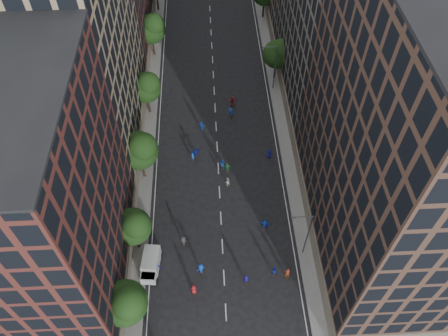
% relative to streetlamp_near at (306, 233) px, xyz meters
% --- Properties ---
extents(ground, '(240.00, 240.00, 0.00)m').
position_rel_streetlamp_near_xyz_m(ground, '(-10.37, 28.00, -5.17)').
color(ground, black).
rests_on(ground, ground).
extents(sidewalk_left, '(4.00, 105.00, 0.15)m').
position_rel_streetlamp_near_xyz_m(sidewalk_left, '(-22.37, 35.50, -5.09)').
color(sidewalk_left, slate).
rests_on(sidewalk_left, ground).
extents(sidewalk_right, '(4.00, 105.00, 0.15)m').
position_rel_streetlamp_near_xyz_m(sidewalk_right, '(1.63, 35.50, -5.09)').
color(sidewalk_right, slate).
rests_on(sidewalk_right, ground).
extents(bldg_left_a, '(14.00, 22.00, 30.00)m').
position_rel_streetlamp_near_xyz_m(bldg_left_a, '(-29.37, -1.00, 9.83)').
color(bldg_left_a, '#51241E').
rests_on(bldg_left_a, ground).
extents(bldg_left_b, '(14.00, 26.00, 34.00)m').
position_rel_streetlamp_near_xyz_m(bldg_left_b, '(-29.37, 23.00, 11.83)').
color(bldg_left_b, '#907D5E').
rests_on(bldg_left_b, ground).
extents(bldg_right_a, '(14.00, 30.00, 36.00)m').
position_rel_streetlamp_near_xyz_m(bldg_right_a, '(8.63, 3.00, 12.83)').
color(bldg_right_a, '#4D3429').
rests_on(bldg_right_a, ground).
extents(bldg_right_b, '(14.00, 28.00, 33.00)m').
position_rel_streetlamp_near_xyz_m(bldg_right_b, '(8.63, 32.00, 11.33)').
color(bldg_right_b, '#5F594F').
rests_on(bldg_right_b, ground).
extents(tree_left_0, '(5.20, 5.20, 8.83)m').
position_rel_streetlamp_near_xyz_m(tree_left_0, '(-21.38, -8.15, 0.79)').
color(tree_left_0, black).
rests_on(tree_left_0, ground).
extents(tree_left_1, '(4.80, 4.80, 8.21)m').
position_rel_streetlamp_near_xyz_m(tree_left_1, '(-21.39, 1.86, 0.38)').
color(tree_left_1, black).
rests_on(tree_left_1, ground).
extents(tree_left_2, '(5.60, 5.60, 9.45)m').
position_rel_streetlamp_near_xyz_m(tree_left_2, '(-21.36, 13.83, 1.19)').
color(tree_left_2, black).
rests_on(tree_left_2, ground).
extents(tree_left_3, '(5.00, 5.00, 8.58)m').
position_rel_streetlamp_near_xyz_m(tree_left_3, '(-21.38, 27.85, 0.65)').
color(tree_left_3, black).
rests_on(tree_left_3, ground).
extents(tree_left_4, '(5.40, 5.40, 9.08)m').
position_rel_streetlamp_near_xyz_m(tree_left_4, '(-21.37, 43.84, 0.93)').
color(tree_left_4, black).
rests_on(tree_left_4, ground).
extents(tree_right_a, '(5.00, 5.00, 8.39)m').
position_rel_streetlamp_near_xyz_m(tree_right_a, '(1.02, 35.85, 0.46)').
color(tree_right_a, black).
rests_on(tree_right_a, ground).
extents(streetlamp_near, '(2.64, 0.22, 9.06)m').
position_rel_streetlamp_near_xyz_m(streetlamp_near, '(0.00, 0.00, 0.00)').
color(streetlamp_near, '#595B60').
rests_on(streetlamp_near, ground).
extents(streetlamp_far, '(2.64, 0.22, 9.06)m').
position_rel_streetlamp_near_xyz_m(streetlamp_far, '(0.00, 33.00, 0.00)').
color(streetlamp_far, '#595B60').
rests_on(streetlamp_far, ground).
extents(cargo_van, '(2.64, 4.77, 2.43)m').
position_rel_streetlamp_near_xyz_m(cargo_van, '(-19.66, -1.28, -3.89)').
color(cargo_van, silver).
rests_on(cargo_van, ground).
extents(skater_1, '(0.68, 0.48, 1.78)m').
position_rel_streetlamp_near_xyz_m(skater_1, '(-7.62, -3.73, -4.28)').
color(skater_1, '#14118E').
rests_on(skater_1, ground).
extents(skater_2, '(0.83, 0.65, 1.68)m').
position_rel_streetlamp_near_xyz_m(skater_2, '(-4.01, -2.73, -4.33)').
color(skater_2, '#1324A1').
rests_on(skater_2, ground).
extents(skater_3, '(1.42, 1.14, 1.92)m').
position_rel_streetlamp_near_xyz_m(skater_3, '(-13.28, -2.10, -4.21)').
color(skater_3, '#143CA9').
rests_on(skater_3, ground).
extents(skater_4, '(1.20, 0.84, 1.89)m').
position_rel_streetlamp_near_xyz_m(skater_4, '(-18.87, -1.53, -4.22)').
color(skater_4, '#1623B8').
rests_on(skater_4, ground).
extents(skater_5, '(1.81, 1.08, 1.86)m').
position_rel_streetlamp_near_xyz_m(skater_5, '(-4.40, 4.10, -4.24)').
color(skater_5, '#173FBE').
rests_on(skater_5, ground).
extents(skater_6, '(0.88, 0.61, 1.71)m').
position_rel_streetlamp_near_xyz_m(skater_6, '(-14.21, -4.75, -4.31)').
color(skater_6, '#A61B21').
rests_on(skater_6, ground).
extents(skater_7, '(0.73, 0.51, 1.90)m').
position_rel_streetlamp_near_xyz_m(skater_7, '(-2.37, -3.21, -4.22)').
color(skater_7, maroon).
rests_on(skater_7, ground).
extents(skater_8, '(0.96, 0.86, 1.63)m').
position_rel_streetlamp_near_xyz_m(skater_8, '(-9.17, 11.73, -4.35)').
color(skater_8, beige).
rests_on(skater_8, ground).
extents(skater_9, '(1.17, 0.74, 1.72)m').
position_rel_streetlamp_near_xyz_m(skater_9, '(-15.54, 2.08, -4.31)').
color(skater_9, '#38383C').
rests_on(skater_9, ground).
extents(skater_10, '(1.06, 0.46, 1.80)m').
position_rel_streetlamp_near_xyz_m(skater_10, '(-8.98, 14.38, -4.27)').
color(skater_10, '#23752E').
rests_on(skater_10, ground).
extents(skater_11, '(1.69, 1.06, 1.74)m').
position_rel_streetlamp_near_xyz_m(skater_11, '(-13.76, 17.62, -4.30)').
color(skater_11, '#121C95').
rests_on(skater_11, ground).
extents(skater_12, '(0.92, 0.71, 1.67)m').
position_rel_streetlamp_near_xyz_m(skater_12, '(-2.39, 16.87, -4.33)').
color(skater_12, '#13139D').
rests_on(skater_12, ground).
extents(skater_13, '(0.63, 0.45, 1.63)m').
position_rel_streetlamp_near_xyz_m(skater_13, '(-14.28, 16.88, -4.36)').
color(skater_13, '#1552AE').
rests_on(skater_13, ground).
extents(skater_14, '(1.08, 0.97, 1.84)m').
position_rel_streetlamp_near_xyz_m(skater_14, '(-9.73, 15.08, -4.25)').
color(skater_14, blue).
rests_on(skater_14, ground).
extents(skater_15, '(1.34, 1.00, 1.85)m').
position_rel_streetlamp_near_xyz_m(skater_15, '(-7.81, 26.17, -4.24)').
color(skater_15, '#143FA5').
rests_on(skater_15, ground).
extents(skater_16, '(1.23, 0.86, 1.93)m').
position_rel_streetlamp_near_xyz_m(skater_16, '(-12.73, 23.30, -4.20)').
color(skater_16, blue).
rests_on(skater_16, ground).
extents(skater_17, '(1.76, 0.73, 1.85)m').
position_rel_streetlamp_near_xyz_m(skater_17, '(-7.30, 29.09, -4.24)').
color(skater_17, '#A71B34').
rests_on(skater_17, ground).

